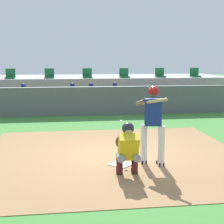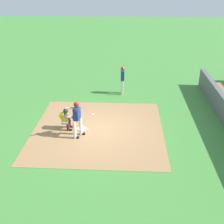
{
  "view_description": "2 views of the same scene",
  "coord_description": "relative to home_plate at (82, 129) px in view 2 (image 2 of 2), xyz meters",
  "views": [
    {
      "loc": [
        -1.33,
        -8.68,
        2.44
      ],
      "look_at": [
        0.0,
        0.7,
        1.0
      ],
      "focal_mm": 58.3,
      "sensor_mm": 36.0,
      "label": 1
    },
    {
      "loc": [
        12.07,
        1.36,
        7.02
      ],
      "look_at": [
        0.0,
        0.7,
        1.0
      ],
      "focal_mm": 45.03,
      "sensor_mm": 36.0,
      "label": 2
    }
  ],
  "objects": [
    {
      "name": "batter_at_plate",
      "position": [
        0.69,
        -0.08,
        1.01
      ],
      "size": [
        0.62,
        0.83,
        1.8
      ],
      "color": "silver",
      "rests_on": "ground"
    },
    {
      "name": "dirt_infield",
      "position": [
        0.0,
        0.8,
        -0.02
      ],
      "size": [
        6.4,
        6.4,
        0.01
      ],
      "primitive_type": "cube",
      "color": "#9E754C",
      "rests_on": "ground"
    },
    {
      "name": "on_deck_batter",
      "position": [
        -4.73,
        1.91,
        1.0
      ],
      "size": [
        0.58,
        0.23,
        1.79
      ],
      "color": "#99999E",
      "rests_on": "ground"
    },
    {
      "name": "catcher_crouched",
      "position": [
        0.0,
        -0.74,
        0.59
      ],
      "size": [
        0.49,
        1.7,
        1.13
      ],
      "color": "gray",
      "rests_on": "ground"
    },
    {
      "name": "home_plate",
      "position": [
        0.0,
        0.0,
        0.0
      ],
      "size": [
        0.62,
        0.62,
        0.02
      ],
      "primitive_type": "cube",
      "rotation": [
        0.0,
        0.0,
        0.79
      ],
      "color": "white",
      "rests_on": "dirt_infield"
    },
    {
      "name": "ground_plane",
      "position": [
        0.0,
        0.8,
        -0.02
      ],
      "size": [
        80.0,
        80.0,
        0.0
      ],
      "primitive_type": "plane",
      "color": "#428438"
    }
  ]
}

